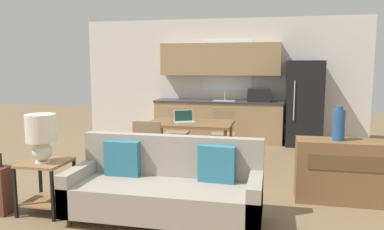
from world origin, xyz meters
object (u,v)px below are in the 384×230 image
(dining_table, at_px, (191,126))
(side_table, at_px, (46,178))
(couch, at_px, (166,188))
(refrigerator, at_px, (304,103))
(credenza, at_px, (349,171))
(table_lamp, at_px, (41,134))
(laptop, at_px, (184,119))
(dining_chair_near_left, at_px, (149,148))
(dining_chair_far_right, at_px, (223,130))
(dining_chair_far_left, at_px, (177,129))
(vase, at_px, (339,124))

(dining_table, relative_size, side_table, 2.26)
(dining_table, bearing_deg, couch, -85.03)
(refrigerator, height_order, credenza, refrigerator)
(table_lamp, relative_size, laptop, 1.36)
(side_table, relative_size, dining_chair_near_left, 0.66)
(credenza, bearing_deg, dining_chair_far_right, 133.82)
(couch, height_order, dining_chair_far_left, dining_chair_far_left)
(laptop, bearing_deg, side_table, -145.37)
(couch, bearing_deg, credenza, 25.34)
(dining_chair_far_left, relative_size, dining_chair_near_left, 1.00)
(dining_table, height_order, couch, couch)
(dining_chair_far_right, bearing_deg, dining_table, -121.56)
(side_table, xyz_separation_m, dining_chair_near_left, (0.79, 1.33, 0.10))
(refrigerator, height_order, dining_chair_far_right, refrigerator)
(table_lamp, bearing_deg, couch, 6.04)
(dining_table, xyz_separation_m, couch, (0.18, -2.06, -0.35))
(table_lamp, height_order, vase, vase)
(dining_table, relative_size, credenza, 1.05)
(couch, relative_size, laptop, 5.19)
(couch, bearing_deg, side_table, -175.58)
(dining_chair_far_right, bearing_deg, dining_chair_far_left, 177.90)
(refrigerator, height_order, vase, refrigerator)
(dining_chair_far_right, xyz_separation_m, dining_chair_far_left, (-0.86, -0.02, 0.00))
(side_table, xyz_separation_m, table_lamp, (0.00, -0.04, 0.52))
(refrigerator, distance_m, dining_table, 2.94)
(table_lamp, height_order, dining_chair_far_left, table_lamp)
(refrigerator, xyz_separation_m, laptop, (-2.02, -2.27, -0.07))
(dining_chair_near_left, height_order, laptop, laptop)
(dining_chair_near_left, xyz_separation_m, laptop, (0.33, 0.78, 0.31))
(table_lamp, height_order, dining_chair_near_left, table_lamp)
(credenza, relative_size, dining_chair_far_right, 1.42)
(refrigerator, xyz_separation_m, credenza, (0.31, -3.30, -0.50))
(refrigerator, xyz_separation_m, table_lamp, (-3.14, -4.42, 0.04))
(vase, xyz_separation_m, dining_chair_near_left, (-2.51, 0.26, -0.47))
(table_lamp, distance_m, dining_chair_far_right, 3.46)
(credenza, distance_m, laptop, 2.58)
(refrigerator, xyz_separation_m, dining_chair_near_left, (-2.35, -3.05, -0.39))
(side_table, distance_m, vase, 3.52)
(credenza, distance_m, dining_chair_near_left, 2.68)
(vase, relative_size, laptop, 1.05)
(laptop, bearing_deg, dining_chair_far_right, 31.47)
(refrigerator, height_order, dining_chair_far_left, refrigerator)
(vase, bearing_deg, dining_table, 152.30)
(refrigerator, bearing_deg, credenza, -84.59)
(credenza, bearing_deg, table_lamp, -162.01)
(dining_table, distance_m, side_table, 2.50)
(side_table, relative_size, vase, 1.42)
(vase, bearing_deg, credenza, 3.66)
(dining_table, xyz_separation_m, vase, (2.09, -1.10, 0.28))
(refrigerator, height_order, couch, refrigerator)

